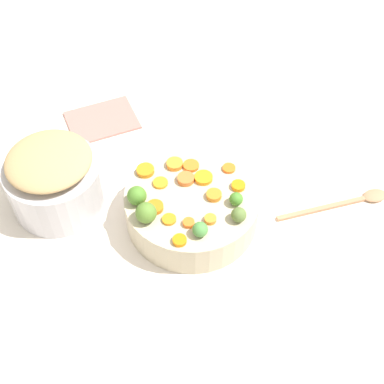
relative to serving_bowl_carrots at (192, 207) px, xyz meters
name	(u,v)px	position (x,y,z in m)	size (l,w,h in m)	color
tabletop	(186,226)	(-0.02, -0.01, -0.05)	(2.40, 2.40, 0.02)	silver
serving_bowl_carrots	(192,207)	(0.00, 0.00, 0.00)	(0.29, 0.29, 0.08)	#BBAE91
metal_pot	(56,185)	(-0.28, 0.12, 0.02)	(0.21, 0.21, 0.12)	#B8B6BD
stuffing_mound	(48,160)	(-0.28, 0.12, 0.10)	(0.18, 0.18, 0.04)	tan
carrot_slice_0	(238,186)	(0.10, 0.00, 0.05)	(0.03, 0.03, 0.01)	orange
carrot_slice_1	(186,179)	(0.00, 0.04, 0.05)	(0.04, 0.04, 0.01)	orange
carrot_slice_2	(155,207)	(-0.08, -0.02, 0.05)	(0.04, 0.04, 0.01)	orange
carrot_slice_3	(169,219)	(-0.06, -0.05, 0.04)	(0.03, 0.03, 0.01)	orange
carrot_slice_4	(229,168)	(0.10, 0.05, 0.04)	(0.03, 0.03, 0.01)	orange
carrot_slice_5	(180,240)	(-0.05, -0.11, 0.05)	(0.03, 0.03, 0.01)	orange
carrot_slice_6	(189,223)	(-0.02, -0.07, 0.05)	(0.02, 0.02, 0.01)	orange
carrot_slice_7	(210,219)	(0.02, -0.07, 0.05)	(0.02, 0.02, 0.01)	orange
carrot_slice_8	(173,164)	(-0.02, 0.09, 0.05)	(0.04, 0.04, 0.01)	orange
carrot_slice_9	(214,195)	(0.04, -0.02, 0.05)	(0.03, 0.03, 0.01)	orange
carrot_slice_10	(191,166)	(0.02, 0.08, 0.04)	(0.04, 0.04, 0.01)	orange
carrot_slice_11	(203,178)	(0.03, 0.04, 0.05)	(0.04, 0.04, 0.01)	orange
carrot_slice_12	(145,170)	(-0.08, 0.09, 0.05)	(0.04, 0.04, 0.01)	orange
carrot_slice_13	(160,183)	(-0.06, 0.05, 0.04)	(0.03, 0.03, 0.01)	orange
brussels_sprout_0	(137,196)	(-0.12, 0.01, 0.06)	(0.04, 0.04, 0.04)	#487B28
brussels_sprout_1	(239,215)	(0.08, -0.09, 0.06)	(0.03, 0.03, 0.03)	#556F33
brussels_sprout_2	(146,213)	(-0.10, -0.04, 0.06)	(0.04, 0.04, 0.04)	#537B2C
brussels_sprout_3	(236,199)	(0.08, -0.04, 0.06)	(0.03, 0.03, 0.03)	#447F28
brussels_sprout_4	(200,229)	(-0.01, -0.10, 0.06)	(0.03, 0.03, 0.03)	#498840
wooden_spoon	(352,201)	(0.37, -0.04, -0.04)	(0.27, 0.04, 0.01)	#AE7C59
dish_towel	(102,120)	(-0.15, 0.37, -0.04)	(0.18, 0.14, 0.01)	#B36F67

